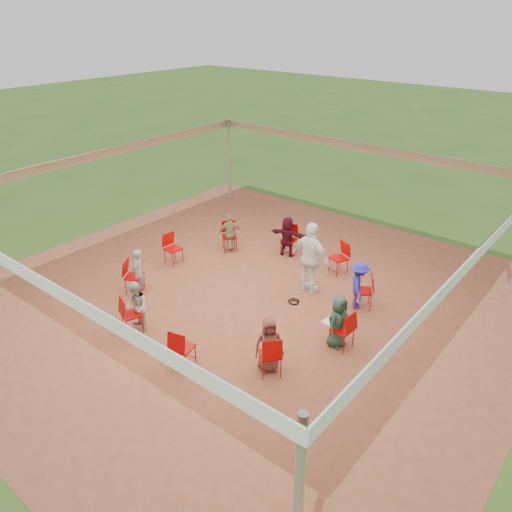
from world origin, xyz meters
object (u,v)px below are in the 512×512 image
Objects in this scene: chair_3 at (289,240)px; chair_8 at (183,348)px; chair_5 at (173,249)px; chair_9 at (270,355)px; laptop at (332,320)px; standing_person at (311,258)px; chair_4 at (230,237)px; chair_1 at (363,291)px; person_seated_3 at (230,233)px; person_seated_4 at (138,271)px; chair_2 at (339,258)px; person_seated_1 at (359,285)px; cable_coil at (294,302)px; chair_0 at (342,330)px; chair_6 at (134,277)px; person_seated_5 at (136,307)px; person_seated_6 at (269,345)px; chair_7 at (132,314)px; person_seated_2 at (287,236)px; person_seated_0 at (338,321)px.

chair_3 is 5.75m from chair_8.
chair_5 is 5.47m from chair_9.
laptop is (3.27, -2.98, 0.13)m from chair_3.
chair_5 is at bearing 20.21° from standing_person.
chair_9 is at bearing 90.00° from chair_4.
standing_person is (-1.43, -0.18, 0.50)m from chair_1.
person_seated_3 is at bearing 107.60° from chair_8.
person_seated_4 is at bearing 108.56° from laptop.
chair_5 reaches higher than laptop.
chair_9 is at bearing 126.00° from chair_2.
chair_5 is at bearing 108.00° from chair_9.
chair_9 is at bearing 145.68° from person_seated_1.
person_seated_3 is at bearing 159.95° from cable_coil.
chair_4 is at bearing 159.27° from cable_coil.
chair_3 is at bearing 54.00° from chair_0.
cable_coil is at bearing 89.89° from chair_6.
person_seated_1 reaches higher than chair_8.
person_seated_5 is 3.24m from person_seated_6.
person_seated_1 reaches higher than chair_6.
chair_8 is at bearing 89.50° from standing_person.
chair_2 and chair_7 have the same top height.
cable_coil is (-1.17, 2.48, -0.43)m from chair_9.
chair_7 is 1.00× the size of chair_9.
person_seated_2 is at bearing 142.32° from chair_5.
chair_2 is 5.35m from person_seated_4.
person_seated_1 reaches higher than chair_4.
chair_6 is at bearing 165.76° from person_seated_5.
person_seated_1 is 0.64× the size of standing_person.
person_seated_1 is at bearing 144.00° from person_seated_2.
chair_1 is at bearing 36.00° from chair_9.
chair_5 is 0.75× the size of person_seated_0.
chair_0 is at bearing 108.00° from chair_4.
person_seated_5 is (-2.12, -5.21, 0.16)m from chair_2.
chair_3 is 1.00× the size of chair_6.
person_seated_1 is at bearing 18.00° from person_seated_0.
person_seated_4 is (0.10, 0.06, 0.16)m from chair_6.
chair_8 is 3.31m from person_seated_0.
person_seated_2 reaches higher than cable_coil.
person_seated_6 reaches higher than laptop.
person_seated_0 and person_seated_6 have the same top height.
person_seated_4 is 5.08m from laptop.
standing_person is (-1.09, 3.11, 0.35)m from person_seated_6.
standing_person is (1.70, -1.46, 0.50)m from chair_3.
person_seated_1 and person_seated_3 have the same top height.
person_seated_0 is at bearing 21.76° from chair_9.
chair_5 and chair_7 have the same top height.
person_seated_6 is at bearing 167.30° from laptop.
person_seated_2 is at bearing -34.66° from standing_person.
person_seated_0 is 1.00× the size of person_seated_3.
person_seated_6 is (4.44, -0.32, 0.00)m from person_seated_4.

